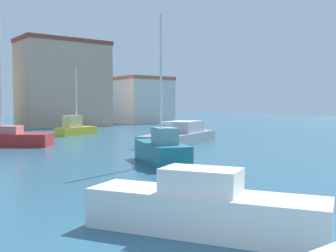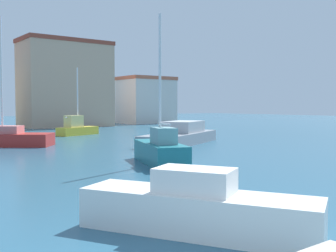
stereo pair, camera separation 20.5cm
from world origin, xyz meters
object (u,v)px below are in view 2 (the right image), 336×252
at_px(sailboat_red_distant_north, 3,138).
at_px(motorboat_grey_outer_mooring, 181,135).
at_px(sailboat_teal_behind_lamppost, 160,150).
at_px(motorboat_white_inner_mooring, 197,209).
at_px(sailboat_yellow_far_right, 77,128).

bearing_deg(sailboat_red_distant_north, motorboat_grey_outer_mooring, -29.63).
relative_size(sailboat_red_distant_north, sailboat_teal_behind_lamppost, 1.24).
height_order(motorboat_white_inner_mooring, motorboat_grey_outer_mooring, motorboat_grey_outer_mooring).
bearing_deg(motorboat_grey_outer_mooring, motorboat_white_inner_mooring, -128.00).
bearing_deg(sailboat_yellow_far_right, sailboat_red_distant_north, -142.28).
height_order(sailboat_red_distant_north, motorboat_grey_outer_mooring, sailboat_red_distant_north).
height_order(motorboat_white_inner_mooring, sailboat_red_distant_north, sailboat_red_distant_north).
bearing_deg(sailboat_red_distant_north, sailboat_teal_behind_lamppost, -75.24).
distance_m(sailboat_red_distant_north, motorboat_grey_outer_mooring, 11.87).
distance_m(sailboat_yellow_far_right, motorboat_grey_outer_mooring, 12.32).
relative_size(sailboat_yellow_far_right, sailboat_red_distant_north, 0.72).
height_order(sailboat_yellow_far_right, sailboat_teal_behind_lamppost, sailboat_teal_behind_lamppost).
height_order(motorboat_grey_outer_mooring, sailboat_teal_behind_lamppost, sailboat_teal_behind_lamppost).
relative_size(sailboat_yellow_far_right, sailboat_teal_behind_lamppost, 0.89).
relative_size(motorboat_white_inner_mooring, motorboat_grey_outer_mooring, 0.58).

